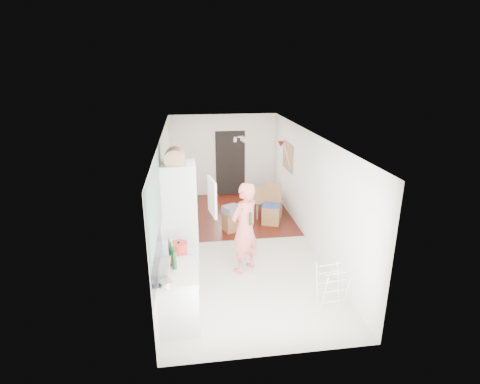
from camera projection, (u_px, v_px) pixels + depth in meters
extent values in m
cube|color=beige|center=(239.00, 244.00, 8.54)|extent=(3.20, 7.00, 0.01)
cube|color=#591E14|center=(230.00, 213.00, 10.27)|extent=(3.20, 3.30, 0.01)
cube|color=gray|center=(156.00, 201.00, 5.86)|extent=(0.02, 3.00, 1.30)
cube|color=black|center=(157.00, 258.00, 5.57)|extent=(0.02, 1.90, 0.50)
cube|color=black|center=(230.00, 163.00, 11.51)|extent=(0.90, 0.04, 2.00)
cube|color=silver|center=(179.00, 298.00, 5.84)|extent=(0.60, 0.90, 0.86)
cube|color=silver|center=(178.00, 272.00, 5.69)|extent=(0.62, 0.92, 0.06)
cube|color=silver|center=(180.00, 272.00, 6.54)|extent=(0.60, 0.60, 0.88)
cube|color=silver|center=(179.00, 249.00, 6.39)|extent=(0.60, 0.60, 0.04)
cube|color=silver|center=(180.00, 216.00, 7.29)|extent=(0.66, 0.66, 2.15)
cube|color=silver|center=(212.00, 197.00, 6.94)|extent=(0.14, 0.56, 0.70)
cube|color=white|center=(195.00, 193.00, 7.18)|extent=(0.02, 0.52, 0.66)
cube|color=tan|center=(288.00, 156.00, 10.03)|extent=(0.03, 0.90, 0.70)
cube|color=#955F3E|center=(287.00, 156.00, 10.03)|extent=(0.00, 0.94, 0.74)
cone|color=maroon|center=(281.00, 144.00, 10.57)|extent=(0.18, 0.18, 0.16)
imported|color=#DA675D|center=(244.00, 220.00, 7.12)|extent=(0.93, 0.89, 2.15)
imported|color=#955F3E|center=(265.00, 204.00, 10.43)|extent=(0.66, 1.18, 0.41)
cube|color=gray|center=(232.00, 210.00, 9.05)|extent=(0.52, 0.52, 0.17)
cylinder|color=red|center=(179.00, 248.00, 6.20)|extent=(0.34, 0.34, 0.17)
cylinder|color=silver|center=(166.00, 284.00, 5.24)|extent=(0.20, 0.20, 0.09)
cylinder|color=#153D19|center=(251.00, 219.00, 6.99)|extent=(0.05, 0.05, 0.25)
cylinder|color=#153D19|center=(174.00, 260.00, 5.67)|extent=(0.08, 0.08, 0.30)
cylinder|color=#153D19|center=(171.00, 256.00, 5.77)|extent=(0.09, 0.09, 0.31)
cylinder|color=silver|center=(174.00, 260.00, 5.78)|extent=(0.09, 0.09, 0.20)
cylinder|color=tan|center=(171.00, 249.00, 6.08)|extent=(0.07, 0.07, 0.24)
cylinder|color=tan|center=(170.00, 249.00, 6.13)|extent=(0.06, 0.06, 0.20)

